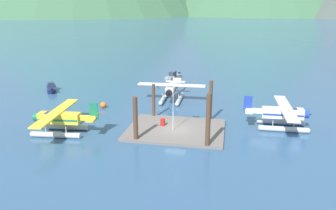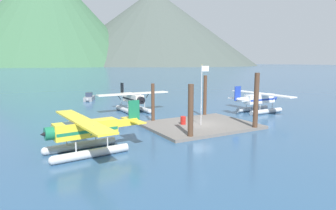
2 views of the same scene
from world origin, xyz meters
name	(u,v)px [view 1 (image 1 of 2)]	position (x,y,z in m)	size (l,w,h in m)	color
ground_plane	(176,131)	(0.00, 0.00, 0.00)	(1200.00, 1200.00, 0.00)	#2D5175
dock_platform	(176,130)	(0.00, 0.00, 0.15)	(11.43, 8.84, 0.30)	#66605B
piling_near_left	(135,120)	(-3.80, -3.87, 2.54)	(0.51, 0.51, 5.07)	#4C3323
piling_near_right	(208,121)	(4.05, -4.12, 2.97)	(0.50, 0.50, 5.93)	#4C3323
piling_far_left	(154,101)	(-3.68, 4.17, 2.29)	(0.40, 0.40, 4.59)	#4C3323
piling_far_right	(211,101)	(3.75, 4.27, 2.67)	(0.44, 0.44, 5.34)	#4C3323
flagpole	(174,97)	(-0.13, -0.53, 4.30)	(0.95, 0.10, 6.47)	silver
fuel_drum	(163,122)	(-1.74, 0.70, 0.74)	(0.62, 0.62, 0.88)	#AD1E19
mooring_buoy	(103,105)	(-11.92, 6.98, 0.43)	(0.86, 0.86, 0.86)	orange
seaplane_cream_bow_left	(172,91)	(-2.76, 12.46, 1.58)	(10.43, 7.98, 3.84)	#B7BABF
seaplane_white_stbd_fwd	(283,116)	(12.52, 3.37, 1.58)	(7.98, 10.42, 3.84)	#B7BABF
seaplane_yellow_port_aft	(59,121)	(-13.12, -3.37, 1.58)	(7.96, 10.48, 3.84)	#B7BABF
boat_grey_open_north	(173,77)	(-5.25, 27.67, 0.49)	(3.01, 4.60, 1.50)	gray
boat_navy_open_west	(51,88)	(-24.47, 14.48, 0.49)	(3.53, 4.35, 1.50)	navy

